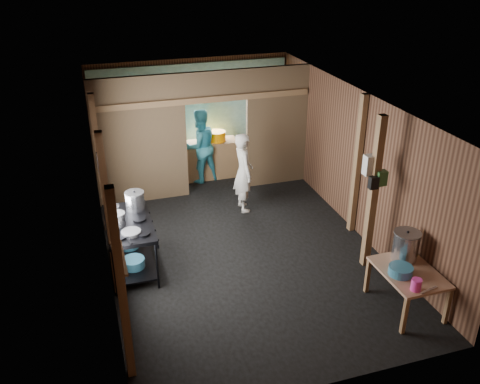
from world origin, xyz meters
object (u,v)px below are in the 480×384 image
object	(u,v)px
gas_range	(131,245)
stock_pot	(406,246)
prep_table	(406,289)
stove_pot_large	(135,201)
cook	(243,172)
pink_bucket	(416,285)
yellow_tub	(217,136)

from	to	relation	value
gas_range	stock_pot	size ratio (longest dim) A/B	3.17
prep_table	stove_pot_large	world-z (taller)	stove_pot_large
stock_pot	prep_table	bearing A→B (deg)	-110.05
cook	prep_table	bearing A→B (deg)	-160.15
cook	stock_pot	bearing A→B (deg)	-156.83
pink_bucket	cook	bearing A→B (deg)	105.66
stove_pot_large	yellow_tub	world-z (taller)	stove_pot_large
gas_range	pink_bucket	distance (m)	4.41
gas_range	stove_pot_large	size ratio (longest dim) A/B	4.54
prep_table	stove_pot_large	bearing A→B (deg)	143.41
stove_pot_large	pink_bucket	xyz separation A→B (m)	(3.36, -3.03, -0.31)
prep_table	pink_bucket	xyz separation A→B (m)	(-0.18, -0.40, 0.40)
pink_bucket	cook	world-z (taller)	cook
yellow_tub	gas_range	bearing A→B (deg)	-125.92
stove_pot_large	yellow_tub	size ratio (longest dim) A/B	0.83
gas_range	stock_pot	xyz separation A→B (m)	(3.82, -1.90, 0.40)
gas_range	prep_table	xyz separation A→B (m)	(3.71, -2.22, -0.12)
pink_bucket	yellow_tub	bearing A→B (deg)	101.71
yellow_tub	stock_pot	bearing A→B (deg)	-73.69
gas_range	stove_pot_large	world-z (taller)	stove_pot_large
yellow_tub	prep_table	bearing A→B (deg)	-75.70
yellow_tub	cook	xyz separation A→B (m)	(0.06, -1.75, -0.16)
pink_bucket	yellow_tub	xyz separation A→B (m)	(-1.21, 5.83, 0.25)
stock_pot	cook	distance (m)	3.66
prep_table	cook	world-z (taller)	cook
gas_range	prep_table	world-z (taller)	gas_range
prep_table	stock_pot	size ratio (longest dim) A/B	2.26
prep_table	stock_pot	world-z (taller)	stock_pot
stove_pot_large	cook	bearing A→B (deg)	25.36
prep_table	pink_bucket	bearing A→B (deg)	-113.42
gas_range	yellow_tub	size ratio (longest dim) A/B	3.77
prep_table	yellow_tub	distance (m)	5.64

